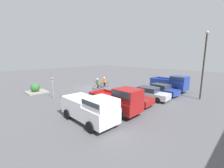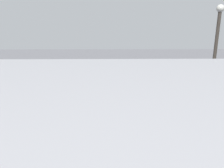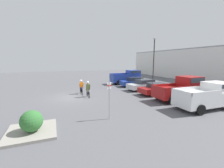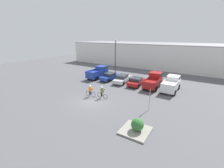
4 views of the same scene
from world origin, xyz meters
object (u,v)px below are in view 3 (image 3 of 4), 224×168
Objects in this scene: sedan_1 at (145,85)px; cyclist_1 at (81,87)px; pickup_truck_1 at (182,88)px; cyclist_0 at (88,89)px; fire_lane_sign at (109,96)px; lamppost at (154,57)px; pickup_truck_0 at (127,77)px; pickup_truck_2 at (208,95)px; sedan_2 at (157,89)px; shrub at (31,121)px; sedan_0 at (135,82)px.

sedan_1 is 8.24m from cyclist_1.
cyclist_1 is (-6.31, -8.74, -0.34)m from pickup_truck_1.
fire_lane_sign is (6.59, -0.02, 0.67)m from cyclist_0.
fire_lane_sign is 17.08m from lamppost.
pickup_truck_0 is 0.65× the size of lamppost.
fire_lane_sign is at bearing -95.63° from pickup_truck_2.
lamppost reaches higher than pickup_truck_0.
pickup_truck_1 is 10.86m from lamppost.
pickup_truck_1 is 2.82m from pickup_truck_2.
sedan_2 is 3.78× the size of shrub.
pickup_truck_1 is 2.77× the size of cyclist_1.
pickup_truck_1 is at bearing -21.39° from lamppost.
fire_lane_sign is at bearing -46.09° from lamppost.
sedan_2 is at bearing -174.79° from pickup_truck_2.
pickup_truck_2 reaches higher than shrub.
lamppost is at bearing 126.05° from shrub.
lamppost is at bearing 133.91° from fire_lane_sign.
sedan_2 is at bearing 76.79° from cyclist_0.
sedan_0 reaches higher than shrub.
pickup_truck_0 is at bearing -110.38° from lamppost.
pickup_truck_2 is at bearing 47.74° from cyclist_0.
sedan_2 is (5.60, -0.32, -0.02)m from sedan_0.
pickup_truck_1 reaches higher than pickup_truck_0.
pickup_truck_1 is at bearing 14.00° from sedan_2.
cyclist_0 is at bearing -82.63° from sedan_1.
pickup_truck_0 is 1.00× the size of sedan_1.
pickup_truck_0 is at bearing -178.63° from pickup_truck_1.
sedan_2 is at bearing -33.11° from lamppost.
pickup_truck_2 is at bearing 88.42° from shrub.
cyclist_1 is at bearing -94.93° from sedan_1.
cyclist_0 reaches higher than shrub.
pickup_truck_0 is 0.99× the size of pickup_truck_2.
sedan_0 is at bearing 104.06° from cyclist_1.
shrub is at bearing -42.76° from pickup_truck_0.
cyclist_1 is at bearing -75.94° from sedan_0.
pickup_truck_1 reaches higher than shrub.
lamppost reaches higher than sedan_1.
pickup_truck_0 is 18.59m from shrub.
sedan_1 is at bearing -174.61° from pickup_truck_1.
cyclist_0 is at bearing 147.12° from shrub.
sedan_0 is 5.69m from lamppost.
pickup_truck_2 is 11.00m from cyclist_0.
sedan_0 is 0.93× the size of pickup_truck_1.
pickup_truck_0 is 5.38m from lamppost.
pickup_truck_2 reaches higher than cyclist_1.
sedan_2 is at bearing -3.23° from sedan_0.
pickup_truck_0 is 1.09× the size of sedan_0.
fire_lane_sign is (8.31, 0.39, 0.71)m from cyclist_1.
shrub is at bearing -56.89° from sedan_1.
pickup_truck_1 is 13.12m from shrub.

